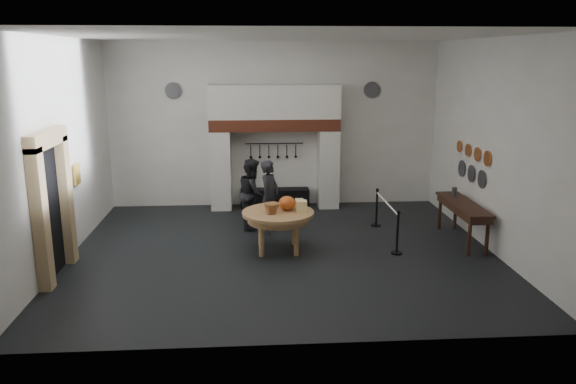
{
  "coord_description": "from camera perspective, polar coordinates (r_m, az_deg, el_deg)",
  "views": [
    {
      "loc": [
        -0.67,
        -11.45,
        4.15
      ],
      "look_at": [
        0.11,
        -0.1,
        1.35
      ],
      "focal_mm": 35.0,
      "sensor_mm": 36.0,
      "label": 1
    }
  ],
  "objects": [
    {
      "name": "barrier_rope",
      "position": [
        12.97,
        10.03,
        -1.13
      ],
      "size": [
        0.04,
        2.0,
        0.04
      ],
      "primitive_type": "cylinder",
      "rotation": [
        1.57,
        0.0,
        0.0
      ],
      "color": "white",
      "rests_on": "barrier_post_near"
    },
    {
      "name": "copper_pan_d",
      "position": [
        14.43,
        17.02,
        4.45
      ],
      "size": [
        0.03,
        0.28,
        0.28
      ],
      "primitive_type": "cylinder",
      "rotation": [
        0.0,
        1.57,
        0.0
      ],
      "color": "#C6662D",
      "rests_on": "wall_right"
    },
    {
      "name": "pewter_plate_left",
      "position": [
        13.19,
        19.06,
        1.25
      ],
      "size": [
        0.03,
        0.4,
        0.4
      ],
      "primitive_type": "cylinder",
      "rotation": [
        0.0,
        1.57,
        0.0
      ],
      "color": "#4C4C51",
      "rests_on": "wall_right"
    },
    {
      "name": "door_recess",
      "position": [
        11.49,
        -23.1,
        -1.92
      ],
      "size": [
        0.04,
        1.1,
        2.5
      ],
      "primitive_type": "cube",
      "color": "black",
      "rests_on": "floor"
    },
    {
      "name": "copper_pan_b",
      "position": [
        13.42,
        18.66,
        3.66
      ],
      "size": [
        0.03,
        0.32,
        0.32
      ],
      "primitive_type": "cylinder",
      "rotation": [
        0.0,
        1.57,
        0.0
      ],
      "color": "#C6662D",
      "rests_on": "wall_right"
    },
    {
      "name": "pumpkin",
      "position": [
        12.08,
        -0.1,
        -1.13
      ],
      "size": [
        0.36,
        0.36,
        0.31
      ],
      "primitive_type": "ellipsoid",
      "color": "#CA501C",
      "rests_on": "work_table"
    },
    {
      "name": "chimney_hood",
      "position": [
        15.17,
        -1.39,
        9.17
      ],
      "size": [
        3.5,
        0.7,
        0.9
      ],
      "primitive_type": "cube",
      "color": "silver",
      "rests_on": "hearth_brick_band"
    },
    {
      "name": "chimney_pier_right",
      "position": [
        15.56,
        4.08,
        2.39
      ],
      "size": [
        0.55,
        0.7,
        2.15
      ],
      "primitive_type": "cube",
      "color": "silver",
      "rests_on": "floor"
    },
    {
      "name": "barrier_post_near",
      "position": [
        12.16,
        11.07,
        -4.16
      ],
      "size": [
        0.05,
        0.05,
        0.9
      ],
      "primitive_type": "cylinder",
      "color": "black",
      "rests_on": "floor"
    },
    {
      "name": "pewter_plate_right",
      "position": [
        14.28,
        17.23,
        2.3
      ],
      "size": [
        0.03,
        0.4,
        0.4
      ],
      "primitive_type": "cylinder",
      "rotation": [
        0.0,
        1.57,
        0.0
      ],
      "color": "#4C4C51",
      "rests_on": "wall_right"
    },
    {
      "name": "wall_right",
      "position": [
        12.71,
        20.2,
        4.38
      ],
      "size": [
        0.02,
        8.0,
        4.5
      ],
      "primitive_type": "cube",
      "color": "white",
      "rests_on": "floor"
    },
    {
      "name": "pewter_plate_back_left",
      "position": [
        15.57,
        -11.58,
        10.05
      ],
      "size": [
        0.44,
        0.03,
        0.44
      ],
      "primitive_type": "cylinder",
      "rotation": [
        1.57,
        0.0,
        0.0
      ],
      "color": "#4C4C51",
      "rests_on": "wall_back"
    },
    {
      "name": "door_jamb_near",
      "position": [
        10.81,
        -23.85,
        -2.66
      ],
      "size": [
        0.22,
        0.3,
        2.6
      ],
      "primitive_type": "cube",
      "color": "tan",
      "rests_on": "floor"
    },
    {
      "name": "work_table",
      "position": [
        12.03,
        -1.02,
        -2.15
      ],
      "size": [
        1.63,
        1.63,
        0.07
      ],
      "primitive_type": "cylinder",
      "rotation": [
        0.0,
        0.0,
        -0.06
      ],
      "color": "tan",
      "rests_on": "floor"
    },
    {
      "name": "ceiling",
      "position": [
        11.48,
        -0.59,
        15.58
      ],
      "size": [
        9.0,
        8.0,
        0.02
      ],
      "primitive_type": "cube",
      "color": "silver",
      "rests_on": "wall_back"
    },
    {
      "name": "wicker_basket",
      "position": [
        11.84,
        -1.71,
        -1.69
      ],
      "size": [
        0.34,
        0.34,
        0.22
      ],
      "primitive_type": "cone",
      "rotation": [
        3.14,
        0.0,
        -0.06
      ],
      "color": "#9A6338",
      "rests_on": "work_table"
    },
    {
      "name": "barrier_post_far",
      "position": [
        14.01,
        8.99,
        -1.66
      ],
      "size": [
        0.05,
        0.05,
        0.9
      ],
      "primitive_type": "cylinder",
      "color": "black",
      "rests_on": "floor"
    },
    {
      "name": "door_lintel",
      "position": [
        11.19,
        -23.33,
        5.0
      ],
      "size": [
        0.22,
        1.7,
        0.3
      ],
      "primitive_type": "cube",
      "color": "tan",
      "rests_on": "door_jamb_near"
    },
    {
      "name": "pewter_plate_back_right",
      "position": [
        15.8,
        8.53,
        10.23
      ],
      "size": [
        0.44,
        0.03,
        0.44
      ],
      "primitive_type": "cylinder",
      "rotation": [
        1.57,
        0.0,
        0.0
      ],
      "color": "#4C4C51",
      "rests_on": "wall_back"
    },
    {
      "name": "cheese_block_big",
      "position": [
        11.97,
        1.38,
        -1.46
      ],
      "size": [
        0.22,
        0.22,
        0.24
      ],
      "primitive_type": "cube",
      "color": "#F8DF94",
      "rests_on": "work_table"
    },
    {
      "name": "wall_left",
      "position": [
        12.22,
        -22.18,
        3.86
      ],
      "size": [
        0.02,
        8.0,
        4.5
      ],
      "primitive_type": "cube",
      "color": "white",
      "rests_on": "floor"
    },
    {
      "name": "wall_plaque",
      "position": [
        13.07,
        -20.65,
        1.68
      ],
      "size": [
        0.05,
        0.34,
        0.44
      ],
      "primitive_type": "cube",
      "color": "gold",
      "rests_on": "wall_left"
    },
    {
      "name": "floor",
      "position": [
        12.2,
        -0.54,
        -6.06
      ],
      "size": [
        9.0,
        8.0,
        0.02
      ],
      "primitive_type": "cube",
      "color": "black",
      "rests_on": "ground"
    },
    {
      "name": "chimney_pier_left",
      "position": [
        15.43,
        -6.84,
        2.23
      ],
      "size": [
        0.55,
        0.7,
        2.15
      ],
      "primitive_type": "cube",
      "color": "silver",
      "rests_on": "floor"
    },
    {
      "name": "iron_range",
      "position": [
        15.68,
        -1.35,
        -0.58
      ],
      "size": [
        1.9,
        0.45,
        0.5
      ],
      "primitive_type": "cube",
      "color": "black",
      "rests_on": "floor"
    },
    {
      "name": "visitor_near",
      "position": [
        13.27,
        -1.89,
        -0.47
      ],
      "size": [
        0.67,
        0.76,
        1.75
      ],
      "primitive_type": "imported",
      "rotation": [
        0.0,
        0.0,
        1.07
      ],
      "color": "black",
      "rests_on": "floor"
    },
    {
      "name": "utensil_rail",
      "position": [
        15.57,
        -1.41,
        4.95
      ],
      "size": [
        1.6,
        0.02,
        0.02
      ],
      "primitive_type": "cylinder",
      "rotation": [
        0.0,
        1.57,
        0.0
      ],
      "color": "black",
      "rests_on": "wall_back"
    },
    {
      "name": "hearth_brick_band",
      "position": [
        15.23,
        -1.38,
        6.88
      ],
      "size": [
        3.5,
        0.72,
        0.32
      ],
      "primitive_type": "cube",
      "color": "#9E442B",
      "rests_on": "chimney_pier_left"
    },
    {
      "name": "cheese_block_small",
      "position": [
        12.26,
        1.16,
        -1.18
      ],
      "size": [
        0.18,
        0.18,
        0.2
      ],
      "primitive_type": "cube",
      "color": "#D1C07D",
      "rests_on": "work_table"
    },
    {
      "name": "bread_loaf",
      "position": [
        12.33,
        -1.57,
        -1.26
      ],
      "size": [
        0.31,
        0.18,
        0.13
      ],
      "primitive_type": "ellipsoid",
      "color": "olive",
      "rests_on": "work_table"
    },
    {
      "name": "wall_front",
      "position": [
        7.72,
        1.19,
        -0.42
      ],
      "size": [
        9.0,
        0.02,
        4.5
      ],
      "primitive_type": "cube",
      "color": "white",
      "rests_on": "floor"
    },
    {
      "name": "pewter_jug",
      "position": [
        13.72,
        16.54,
        0.01
      ],
      "size": [
        0.12,
        0.12,
        0.22
      ],
      "primitive_type": "cylinder",
      "color": "#4D4D52",
      "rests_on": "side_table"
    },
    {
      "name": "visitor_far",
      "position": [
        13.66,
        -3.62,
        -0.15
      ],
      "size": [
        0.66,
        0.84,
        1.71
      ],
      "primitive_type": "imported",
      "rotation": [
        0.0,
        0.0,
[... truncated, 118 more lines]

